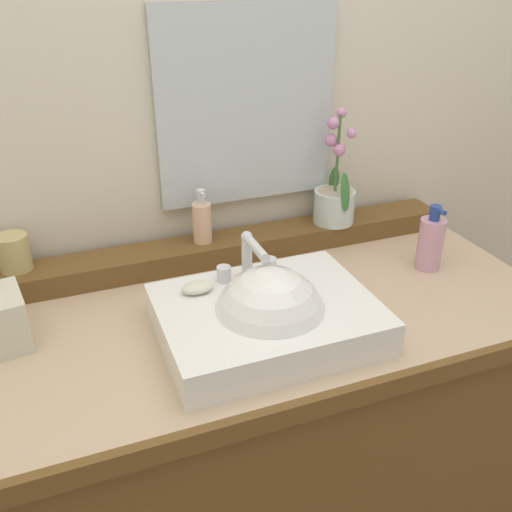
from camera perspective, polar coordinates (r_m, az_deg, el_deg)
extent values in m
cube|color=beige|center=(1.52, -6.70, 20.59)|extent=(3.36, 0.20, 2.79)
cube|color=brown|center=(1.60, -0.34, -19.00)|extent=(1.39, 0.63, 0.83)
cube|color=tan|center=(1.32, -0.40, -5.95)|extent=(1.41, 0.66, 0.04)
cube|color=brown|center=(1.08, 6.03, -14.97)|extent=(1.41, 0.02, 0.04)
cube|color=brown|center=(1.51, -3.92, 0.70)|extent=(1.33, 0.11, 0.06)
cube|color=white|center=(1.20, 1.12, -6.40)|extent=(0.45, 0.35, 0.08)
sphere|color=white|center=(1.18, 1.44, -6.72)|extent=(0.24, 0.24, 0.24)
cylinder|color=silver|center=(1.25, -0.93, -0.11)|extent=(0.02, 0.02, 0.10)
cylinder|color=silver|center=(1.18, -0.02, 0.88)|extent=(0.02, 0.11, 0.02)
sphere|color=silver|center=(1.23, -0.95, 1.96)|extent=(0.03, 0.03, 0.03)
cylinder|color=silver|center=(1.25, -3.29, -1.83)|extent=(0.03, 0.03, 0.04)
cylinder|color=silver|center=(1.28, 1.39, -0.96)|extent=(0.03, 0.03, 0.04)
ellipsoid|color=beige|center=(1.21, -5.99, -3.21)|extent=(0.07, 0.04, 0.02)
cylinder|color=silver|center=(1.59, 7.93, 5.02)|extent=(0.11, 0.11, 0.09)
cylinder|color=tan|center=(1.58, 8.03, 6.37)|extent=(0.10, 0.10, 0.01)
cylinder|color=#476B38|center=(1.54, 8.30, 10.24)|extent=(0.01, 0.01, 0.21)
ellipsoid|color=#387033|center=(1.53, 9.04, 6.43)|extent=(0.03, 0.03, 0.10)
ellipsoid|color=#387033|center=(1.61, 7.93, 7.62)|extent=(0.04, 0.03, 0.09)
sphere|color=#C87FB3|center=(1.54, 8.47, 10.62)|extent=(0.03, 0.03, 0.03)
sphere|color=#C87FB3|center=(1.54, 7.61, 11.58)|extent=(0.03, 0.03, 0.03)
sphere|color=#C87FB3|center=(1.52, 9.68, 12.17)|extent=(0.03, 0.03, 0.03)
sphere|color=#C87FB3|center=(1.52, 7.86, 13.20)|extent=(0.03, 0.03, 0.03)
sphere|color=#C87FB3|center=(1.53, 8.67, 14.17)|extent=(0.03, 0.03, 0.03)
cylinder|color=beige|center=(1.46, -5.48, 3.37)|extent=(0.05, 0.05, 0.11)
cylinder|color=silver|center=(1.44, -5.59, 5.62)|extent=(0.02, 0.02, 0.02)
cylinder|color=silver|center=(1.43, -5.63, 6.33)|extent=(0.02, 0.02, 0.02)
cylinder|color=silver|center=(1.42, -5.48, 6.29)|extent=(0.01, 0.03, 0.01)
cylinder|color=tan|center=(1.44, -23.39, 0.31)|extent=(0.07, 0.07, 0.09)
cylinder|color=#CB92AC|center=(1.51, 17.27, 1.17)|extent=(0.07, 0.07, 0.14)
cylinder|color=navy|center=(1.48, 17.68, 3.84)|extent=(0.03, 0.03, 0.02)
cylinder|color=navy|center=(1.47, 17.78, 4.51)|extent=(0.03, 0.03, 0.02)
cylinder|color=navy|center=(1.46, 18.23, 4.39)|extent=(0.01, 0.04, 0.01)
cube|color=silver|center=(1.48, -0.91, 14.91)|extent=(0.47, 0.02, 0.49)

